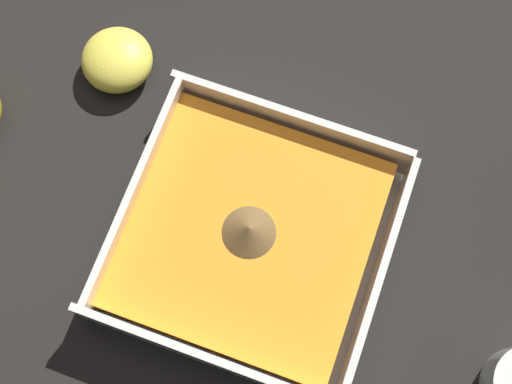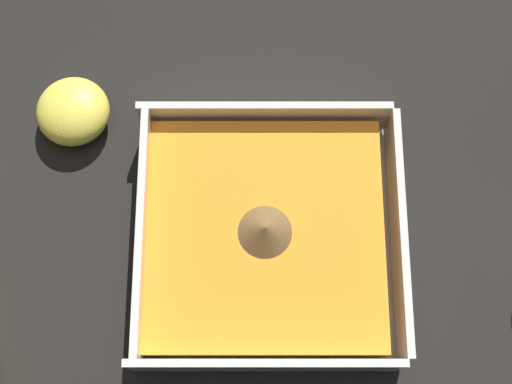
{
  "view_description": "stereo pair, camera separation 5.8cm",
  "coord_description": "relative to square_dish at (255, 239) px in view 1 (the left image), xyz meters",
  "views": [
    {
      "loc": [
        0.05,
        -0.08,
        0.58
      ],
      "look_at": [
        -0.01,
        0.07,
        0.03
      ],
      "focal_mm": 50.0,
      "sensor_mm": 36.0,
      "label": 1
    },
    {
      "loc": [
        -0.01,
        -0.09,
        0.58
      ],
      "look_at": [
        -0.01,
        0.07,
        0.03
      ],
      "focal_mm": 50.0,
      "sensor_mm": 36.0,
      "label": 2
    }
  ],
  "objects": [
    {
      "name": "ground_plane",
      "position": [
        -0.0,
        -0.04,
        -0.02
      ],
      "size": [
        4.0,
        4.0,
        0.0
      ],
      "primitive_type": "plane",
      "color": "black"
    },
    {
      "name": "square_dish",
      "position": [
        0.0,
        0.0,
        0.0
      ],
      "size": [
        0.21,
        0.21,
        0.05
      ],
      "color": "silver",
      "rests_on": "ground_plane"
    },
    {
      "name": "lemon_half",
      "position": [
        -0.17,
        0.11,
        -0.0
      ],
      "size": [
        0.06,
        0.06,
        0.03
      ],
      "color": "#EFDB4C",
      "rests_on": "ground_plane"
    }
  ]
}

